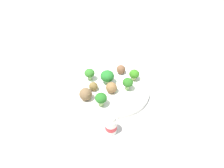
# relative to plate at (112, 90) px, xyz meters

# --- Properties ---
(ground_plane) EXTENTS (4.00, 4.00, 0.00)m
(ground_plane) POSITION_rel_plate_xyz_m (0.00, 0.00, -0.01)
(ground_plane) COLOR #B2B2AD
(plate) EXTENTS (0.28, 0.28, 0.02)m
(plate) POSITION_rel_plate_xyz_m (0.00, 0.00, 0.00)
(plate) COLOR white
(plate) RESTS_ON ground_plane
(broccoli_floret_back_left) EXTENTS (0.05, 0.05, 0.05)m
(broccoli_floret_back_left) POSITION_rel_plate_xyz_m (-0.03, -0.02, 0.04)
(broccoli_floret_back_left) COLOR #A6C682
(broccoli_floret_back_left) RESTS_ON plate
(broccoli_floret_mid_left) EXTENTS (0.04, 0.04, 0.05)m
(broccoli_floret_mid_left) POSITION_rel_plate_xyz_m (0.09, -0.03, 0.04)
(broccoli_floret_mid_left) COLOR #92BC6B
(broccoli_floret_mid_left) RESTS_ON plate
(broccoli_floret_front_left) EXTENTS (0.04, 0.04, 0.05)m
(broccoli_floret_front_left) POSITION_rel_plate_xyz_m (-0.00, 0.06, 0.04)
(broccoli_floret_front_left) COLOR #8FC26D
(broccoli_floret_front_left) RESTS_ON plate
(broccoli_floret_near_rim) EXTENTS (0.04, 0.04, 0.04)m
(broccoli_floret_near_rim) POSITION_rel_plate_xyz_m (-0.06, 0.08, 0.03)
(broccoli_floret_near_rim) COLOR #ACBC72
(broccoli_floret_near_rim) RESTS_ON plate
(broccoli_floret_mid_right) EXTENTS (0.04, 0.04, 0.05)m
(broccoli_floret_mid_right) POSITION_rel_plate_xyz_m (-0.04, -0.09, 0.04)
(broccoli_floret_mid_right) COLOR #8DB772
(broccoli_floret_mid_right) RESTS_ON plate
(meatball_far_rim) EXTENTS (0.03, 0.03, 0.03)m
(meatball_far_rim) POSITION_rel_plate_xyz_m (0.02, -0.07, 0.02)
(meatball_far_rim) COLOR brown
(meatball_far_rim) RESTS_ON plate
(meatball_mid_right) EXTENTS (0.04, 0.04, 0.04)m
(meatball_mid_right) POSITION_rel_plate_xyz_m (-0.10, 0.03, 0.03)
(meatball_mid_right) COLOR brown
(meatball_mid_right) RESTS_ON plate
(meatball_back_right) EXTENTS (0.04, 0.04, 0.04)m
(meatball_back_right) POSITION_rel_plate_xyz_m (0.02, -0.00, 0.03)
(meatball_back_right) COLOR brown
(meatball_back_right) RESTS_ON plate
(meatball_front_left) EXTENTS (0.04, 0.04, 0.04)m
(meatball_front_left) POSITION_rel_plate_xyz_m (0.07, -0.08, 0.03)
(meatball_front_left) COLOR brown
(meatball_front_left) RESTS_ON plate
(napkin) EXTENTS (0.17, 0.12, 0.01)m
(napkin) POSITION_rel_plate_xyz_m (-0.26, 0.02, -0.01)
(napkin) COLOR white
(napkin) RESTS_ON ground_plane
(fork) EXTENTS (0.12, 0.02, 0.01)m
(fork) POSITION_rel_plate_xyz_m (-0.25, 0.03, -0.00)
(fork) COLOR silver
(fork) RESTS_ON napkin
(knife) EXTENTS (0.15, 0.03, 0.01)m
(knife) POSITION_rel_plate_xyz_m (-0.25, -0.00, -0.00)
(knife) COLOR silver
(knife) RESTS_ON napkin
(yogurt_bottle) EXTENTS (0.04, 0.04, 0.07)m
(yogurt_bottle) POSITION_rel_plate_xyz_m (0.18, 0.02, 0.02)
(yogurt_bottle) COLOR white
(yogurt_bottle) RESTS_ON ground_plane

